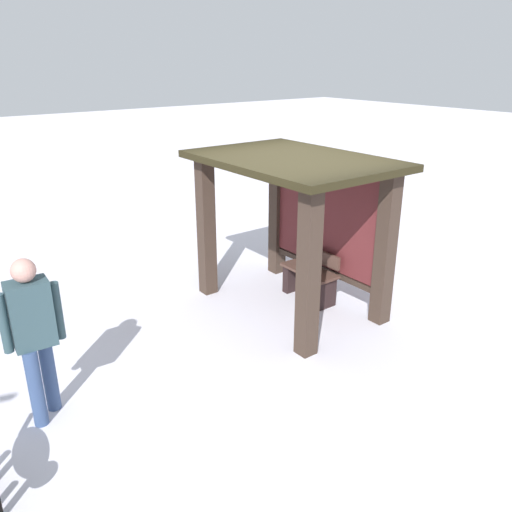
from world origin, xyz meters
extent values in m
plane|color=silver|center=(0.00, 0.00, 0.00)|extent=(60.00, 60.00, 0.00)
cube|color=#3B2C23|center=(-1.13, -0.69, 1.05)|extent=(0.21, 0.21, 2.11)
cube|color=#3B2C23|center=(1.13, -0.69, 1.05)|extent=(0.21, 0.21, 2.11)
cube|color=#3B2C23|center=(-1.13, 0.69, 1.05)|extent=(0.21, 0.21, 2.11)
cube|color=#3B2C23|center=(1.13, 0.69, 1.05)|extent=(0.21, 0.21, 2.11)
cube|color=black|center=(0.00, 0.00, 2.16)|extent=(2.77, 1.91, 0.10)
cube|color=maroon|center=(0.00, 0.69, 1.23)|extent=(2.04, 0.08, 1.50)
cube|color=#3B2C23|center=(0.00, 0.67, 0.42)|extent=(2.04, 0.06, 0.08)
cube|color=#4D342B|center=(0.00, 0.39, 0.46)|extent=(0.93, 0.38, 0.04)
cube|color=#4D342B|center=(0.00, 0.56, 0.66)|extent=(0.88, 0.04, 0.20)
cube|color=black|center=(0.36, 0.39, 0.22)|extent=(0.12, 0.32, 0.44)
cube|color=black|center=(-0.36, 0.39, 0.22)|extent=(0.12, 0.32, 0.44)
cube|color=#324B53|center=(0.42, -3.62, 1.17)|extent=(0.29, 0.40, 0.67)
sphere|color=tan|center=(0.42, -3.62, 1.62)|extent=(0.23, 0.23, 0.23)
cylinder|color=#364D79|center=(0.51, -3.71, 0.42)|extent=(0.15, 0.15, 0.84)
cylinder|color=#364D79|center=(0.33, -3.53, 0.42)|extent=(0.15, 0.15, 0.84)
cylinder|color=#324B53|center=(0.41, -3.86, 1.14)|extent=(0.10, 0.10, 0.60)
cylinder|color=#324B53|center=(0.44, -3.38, 1.14)|extent=(0.10, 0.10, 0.60)
camera|label=1|loc=(5.20, -4.57, 3.46)|focal=36.30mm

